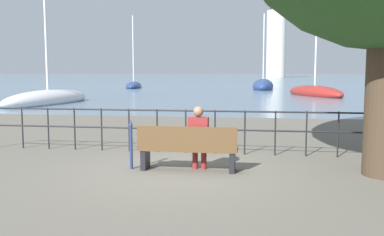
{
  "coord_description": "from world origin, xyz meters",
  "views": [
    {
      "loc": [
        1.34,
        -8.22,
        1.95
      ],
      "look_at": [
        0.0,
        0.5,
        0.99
      ],
      "focal_mm": 40.0,
      "sensor_mm": 36.0,
      "label": 1
    }
  ],
  "objects_px": {
    "sailboat_0": "(263,86)",
    "sailboat_5": "(48,99)",
    "park_bench": "(188,149)",
    "sailboat_3": "(315,92)",
    "seated_person_left": "(199,136)",
    "harbor_lighthouse": "(276,40)",
    "closed_umbrella": "(131,142)",
    "sailboat_4": "(134,86)"
  },
  "relations": [
    {
      "from": "park_bench",
      "to": "sailboat_3",
      "type": "bearing_deg",
      "value": 77.87
    },
    {
      "from": "closed_umbrella",
      "to": "sailboat_5",
      "type": "height_order",
      "value": "sailboat_5"
    },
    {
      "from": "park_bench",
      "to": "sailboat_0",
      "type": "xyz_separation_m",
      "value": [
        1.92,
        38.89,
        -0.08
      ]
    },
    {
      "from": "park_bench",
      "to": "seated_person_left",
      "type": "distance_m",
      "value": 0.34
    },
    {
      "from": "sailboat_3",
      "to": "closed_umbrella",
      "type": "bearing_deg",
      "value": -127.68
    },
    {
      "from": "park_bench",
      "to": "sailboat_3",
      "type": "xyz_separation_m",
      "value": [
        5.89,
        27.4,
        -0.16
      ]
    },
    {
      "from": "sailboat_4",
      "to": "park_bench",
      "type": "bearing_deg",
      "value": -83.15
    },
    {
      "from": "park_bench",
      "to": "harbor_lighthouse",
      "type": "xyz_separation_m",
      "value": [
        7.11,
        136.58,
        11.88
      ]
    },
    {
      "from": "park_bench",
      "to": "closed_umbrella",
      "type": "distance_m",
      "value": 1.16
    },
    {
      "from": "sailboat_4",
      "to": "harbor_lighthouse",
      "type": "distance_m",
      "value": 98.28
    },
    {
      "from": "sailboat_3",
      "to": "harbor_lighthouse",
      "type": "relative_size",
      "value": 0.36
    },
    {
      "from": "park_bench",
      "to": "sailboat_4",
      "type": "height_order",
      "value": "sailboat_4"
    },
    {
      "from": "seated_person_left",
      "to": "sailboat_4",
      "type": "xyz_separation_m",
      "value": [
        -13.47,
        41.11,
        -0.42
      ]
    },
    {
      "from": "sailboat_4",
      "to": "sailboat_5",
      "type": "relative_size",
      "value": 0.84
    },
    {
      "from": "sailboat_3",
      "to": "sailboat_5",
      "type": "xyz_separation_m",
      "value": [
        -17.08,
        -11.37,
        0.01
      ]
    },
    {
      "from": "sailboat_3",
      "to": "sailboat_4",
      "type": "xyz_separation_m",
      "value": [
        -19.16,
        13.79,
        -0.01
      ]
    },
    {
      "from": "park_bench",
      "to": "harbor_lighthouse",
      "type": "bearing_deg",
      "value": 87.02
    },
    {
      "from": "sailboat_3",
      "to": "harbor_lighthouse",
      "type": "bearing_deg",
      "value": 66.09
    },
    {
      "from": "closed_umbrella",
      "to": "sailboat_0",
      "type": "relative_size",
      "value": 0.12
    },
    {
      "from": "park_bench",
      "to": "sailboat_0",
      "type": "height_order",
      "value": "sailboat_0"
    },
    {
      "from": "harbor_lighthouse",
      "to": "sailboat_5",
      "type": "bearing_deg",
      "value": -98.63
    },
    {
      "from": "sailboat_5",
      "to": "closed_umbrella",
      "type": "bearing_deg",
      "value": -50.12
    },
    {
      "from": "seated_person_left",
      "to": "harbor_lighthouse",
      "type": "relative_size",
      "value": 0.05
    },
    {
      "from": "sailboat_4",
      "to": "harbor_lighthouse",
      "type": "xyz_separation_m",
      "value": [
        20.38,
        95.39,
        12.04
      ]
    },
    {
      "from": "park_bench",
      "to": "sailboat_5",
      "type": "distance_m",
      "value": 19.55
    },
    {
      "from": "sailboat_5",
      "to": "sailboat_3",
      "type": "bearing_deg",
      "value": 41.46
    },
    {
      "from": "sailboat_5",
      "to": "harbor_lighthouse",
      "type": "height_order",
      "value": "harbor_lighthouse"
    },
    {
      "from": "seated_person_left",
      "to": "sailboat_5",
      "type": "xyz_separation_m",
      "value": [
        -11.39,
        15.95,
        -0.4
      ]
    },
    {
      "from": "seated_person_left",
      "to": "sailboat_4",
      "type": "bearing_deg",
      "value": 108.15
    },
    {
      "from": "park_bench",
      "to": "sailboat_5",
      "type": "relative_size",
      "value": 0.19
    },
    {
      "from": "seated_person_left",
      "to": "sailboat_0",
      "type": "relative_size",
      "value": 0.15
    },
    {
      "from": "closed_umbrella",
      "to": "harbor_lighthouse",
      "type": "distance_m",
      "value": 137.32
    },
    {
      "from": "closed_umbrella",
      "to": "sailboat_3",
      "type": "relative_size",
      "value": 0.1
    },
    {
      "from": "park_bench",
      "to": "sailboat_5",
      "type": "height_order",
      "value": "sailboat_5"
    },
    {
      "from": "closed_umbrella",
      "to": "sailboat_4",
      "type": "distance_m",
      "value": 42.93
    },
    {
      "from": "sailboat_0",
      "to": "seated_person_left",
      "type": "bearing_deg",
      "value": -89.26
    },
    {
      "from": "sailboat_0",
      "to": "sailboat_5",
      "type": "xyz_separation_m",
      "value": [
        -13.11,
        -22.86,
        -0.07
      ]
    },
    {
      "from": "closed_umbrella",
      "to": "sailboat_4",
      "type": "height_order",
      "value": "sailboat_4"
    },
    {
      "from": "seated_person_left",
      "to": "sailboat_4",
      "type": "height_order",
      "value": "sailboat_4"
    },
    {
      "from": "seated_person_left",
      "to": "park_bench",
      "type": "bearing_deg",
      "value": -159.21
    },
    {
      "from": "park_bench",
      "to": "closed_umbrella",
      "type": "xyz_separation_m",
      "value": [
        -1.15,
        0.01,
        0.12
      ]
    },
    {
      "from": "sailboat_4",
      "to": "seated_person_left",
      "type": "bearing_deg",
      "value": -82.86
    }
  ]
}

